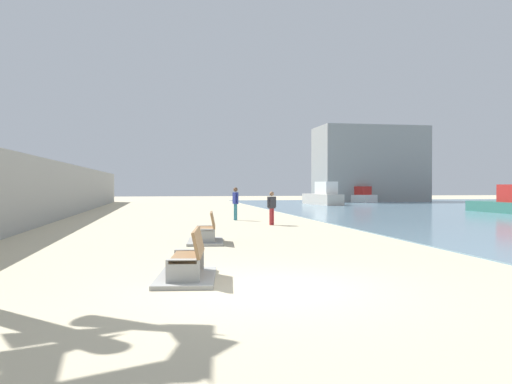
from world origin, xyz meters
The scene contains 9 objects.
ground_plane centered at (0.00, 18.00, 0.00)m, with size 120.00×120.00×0.00m, color beige.
seawall centered at (-7.50, 18.00, 1.54)m, with size 0.80×64.00×3.08m, color #9E9E99.
bench_near centered at (-1.30, 1.07, 0.23)m, with size 1.36×2.22×0.98m.
bench_far centered at (-0.42, 7.38, 0.23)m, with size 1.31×2.20×0.98m.
person_walking centered at (3.15, 14.13, 0.89)m, with size 0.47×0.32×1.54m.
person_standing centered at (1.96, 17.61, 1.01)m, with size 0.28×0.50×1.73m.
boat_far_left centered at (18.91, 43.49, 0.65)m, with size 3.79×4.58×1.69m.
boat_mid_bay centered at (12.97, 37.00, 0.82)m, with size 2.22×6.27×2.14m.
harbor_building centered at (21.37, 46.00, 4.21)m, with size 12.00×6.00×8.43m, color gray.
Camera 1 is at (-1.78, -8.86, 1.82)m, focal length 35.93 mm.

